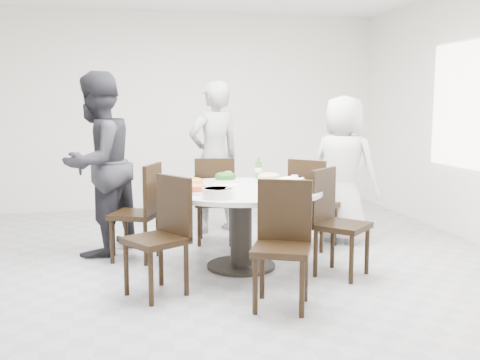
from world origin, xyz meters
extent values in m
cube|color=#A6A6AB|center=(0.00, 0.00, 0.00)|extent=(6.00, 6.00, 0.01)
cube|color=white|center=(0.00, 3.00, 1.40)|extent=(6.00, 0.01, 2.80)
cube|color=white|center=(0.00, -3.00, 1.40)|extent=(6.00, 0.01, 2.80)
cylinder|color=white|center=(0.28, -0.18, 0.38)|extent=(1.50, 1.50, 0.75)
cube|color=black|center=(1.20, 0.38, 0.47)|extent=(0.59, 0.59, 0.95)
cube|color=black|center=(0.21, 0.80, 0.47)|extent=(0.49, 0.49, 0.95)
cube|color=black|center=(-0.67, 0.29, 0.47)|extent=(0.55, 0.55, 0.95)
cube|color=black|center=(-0.54, -0.78, 0.47)|extent=(0.58, 0.58, 0.95)
cube|color=black|center=(0.35, -1.26, 0.47)|extent=(0.55, 0.55, 0.95)
cube|color=black|center=(1.10, -0.61, 0.47)|extent=(0.59, 0.59, 0.95)
imported|color=silver|center=(1.60, 0.56, 0.80)|extent=(0.91, 0.92, 1.61)
imported|color=black|center=(0.29, 1.33, 0.89)|extent=(0.75, 0.61, 1.78)
imported|color=black|center=(-1.02, 0.61, 0.92)|extent=(1.09, 1.13, 1.84)
cylinder|color=white|center=(0.22, 0.28, 0.78)|extent=(0.27, 0.27, 0.07)
cylinder|color=white|center=(0.63, 0.14, 0.79)|extent=(0.28, 0.28, 0.08)
cylinder|color=white|center=(-0.14, -0.05, 0.78)|extent=(0.24, 0.24, 0.07)
cylinder|color=white|center=(0.77, -0.34, 0.79)|extent=(0.29, 0.29, 0.07)
cylinder|color=white|center=(-0.17, -0.39, 0.78)|extent=(0.27, 0.27, 0.07)
cylinder|color=silver|center=(0.61, -0.62, 0.81)|extent=(0.27, 0.27, 0.12)
cylinder|color=white|center=(-0.01, -0.64, 0.79)|extent=(0.26, 0.26, 0.08)
cylinder|color=#377830|center=(0.58, 0.34, 0.87)|extent=(0.07, 0.07, 0.23)
cylinder|color=white|center=(0.29, 0.46, 0.79)|extent=(0.07, 0.07, 0.08)
camera|label=1|loc=(-0.81, -5.16, 1.54)|focal=42.00mm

